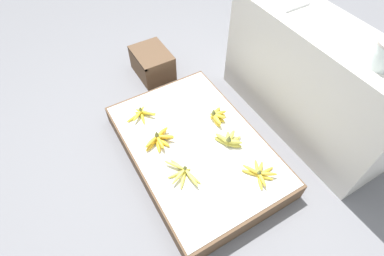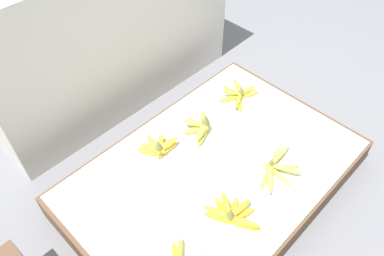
{
  "view_description": "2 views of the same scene",
  "coord_description": "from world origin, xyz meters",
  "views": [
    {
      "loc": [
        1.06,
        -0.65,
        1.86
      ],
      "look_at": [
        -0.09,
        0.02,
        0.22
      ],
      "focal_mm": 28.0,
      "sensor_mm": 36.0,
      "label": 1
    },
    {
      "loc": [
        -0.78,
        -0.62,
        1.52
      ],
      "look_at": [
        -0.02,
        0.13,
        0.34
      ],
      "focal_mm": 35.0,
      "sensor_mm": 36.0,
      "label": 2
    }
  ],
  "objects": [
    {
      "name": "banana_bunch_middle_midright",
      "position": [
        0.12,
        0.2,
        0.19
      ],
      "size": [
        0.18,
        0.18,
        0.11
      ],
      "color": "gold",
      "rests_on": "display_platform"
    },
    {
      "name": "banana_bunch_front_midright",
      "position": [
        0.18,
        -0.2,
        0.18
      ],
      "size": [
        0.28,
        0.18,
        0.08
      ],
      "color": "#DBCC4C",
      "rests_on": "display_platform"
    },
    {
      "name": "banana_bunch_front_midleft",
      "position": [
        -0.14,
        -0.21,
        0.19
      ],
      "size": [
        0.18,
        0.24,
        0.1
      ],
      "color": "gold",
      "rests_on": "display_platform"
    },
    {
      "name": "banana_bunch_middle_midleft",
      "position": [
        -0.11,
        0.25,
        0.19
      ],
      "size": [
        0.18,
        0.14,
        0.11
      ],
      "color": "gold",
      "rests_on": "display_platform"
    },
    {
      "name": "back_vendor_table",
      "position": [
        0.1,
        0.87,
        0.42
      ],
      "size": [
        1.4,
        0.44,
        0.85
      ],
      "color": "beige",
      "rests_on": "ground_plane"
    },
    {
      "name": "display_platform",
      "position": [
        0.0,
        0.0,
        0.08
      ],
      "size": [
        1.3,
        0.88,
        0.16
      ],
      "color": "brown",
      "rests_on": "ground_plane"
    },
    {
      "name": "banana_bunch_middle_right",
      "position": [
        0.43,
        0.22,
        0.18
      ],
      "size": [
        0.21,
        0.2,
        0.08
      ],
      "color": "gold",
      "rests_on": "display_platform"
    },
    {
      "name": "ground_plane",
      "position": [
        0.0,
        0.0,
        0.0
      ],
      "size": [
        10.0,
        10.0,
        0.0
      ],
      "primitive_type": "plane",
      "color": "slate"
    }
  ]
}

